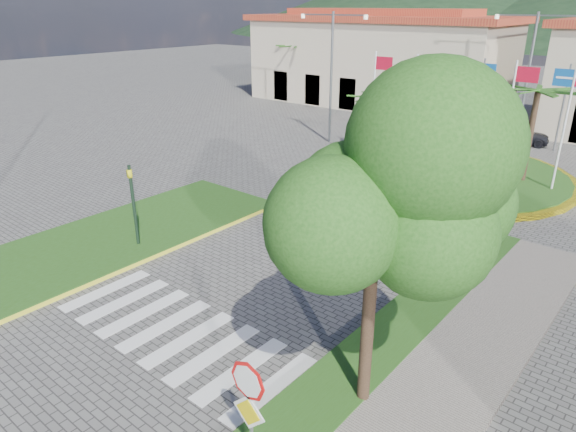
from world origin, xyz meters
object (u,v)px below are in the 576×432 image
Objects in this scene: deciduous_tree at (377,188)px; car_dark_a at (517,134)px; roundabout_island at (447,173)px; white_van at (400,107)px; stop_sign at (249,401)px.

car_dark_a is at bearing 100.50° from deciduous_tree.
roundabout_island is 1.87× the size of deciduous_tree.
white_van is (-15.17, 29.72, -4.52)m from deciduous_tree.
white_van is at bearing 113.98° from stop_sign.
stop_sign is 4.59m from deciduous_tree.
deciduous_tree is 27.05m from car_dark_a.
roundabout_island is at bearing 154.36° from car_dark_a.
car_dark_a is at bearing 86.05° from roundabout_island.
stop_sign reaches higher than white_van.
roundabout_island reaches higher than car_dark_a.
stop_sign is at bearing -76.27° from roundabout_island.
deciduous_tree is at bearing 78.82° from stop_sign.
roundabout_island is at bearing 107.91° from deciduous_tree.
car_dark_a is at bearing -89.59° from white_van.
car_dark_a is at bearing 98.28° from stop_sign.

